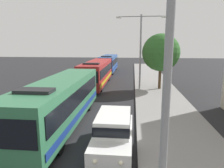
% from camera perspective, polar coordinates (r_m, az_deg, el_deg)
% --- Properties ---
extents(bus_lead, '(2.58, 11.62, 3.21)m').
position_cam_1_polar(bus_lead, '(13.77, -13.92, -4.43)').
color(bus_lead, '#33724C').
rests_on(bus_lead, ground_plane).
extents(bus_second_in_line, '(2.58, 11.87, 3.21)m').
position_cam_1_polar(bus_second_in_line, '(26.54, -4.19, 3.30)').
color(bus_second_in_line, maroon).
rests_on(bus_second_in_line, ground_plane).
extents(bus_middle, '(2.58, 10.94, 3.21)m').
position_cam_1_polar(bus_middle, '(39.06, -0.94, 5.86)').
color(bus_middle, '#284C8C').
rests_on(bus_middle, ground_plane).
extents(white_suv, '(1.86, 4.77, 1.90)m').
position_cam_1_polar(white_suv, '(10.51, 0.44, -12.88)').
color(white_suv, white).
rests_on(white_suv, ground_plane).
extents(streetlamp_near, '(5.31, 0.28, 7.51)m').
position_cam_1_polar(streetlamp_near, '(4.91, 15.24, 4.32)').
color(streetlamp_near, gray).
rests_on(streetlamp_near, sidewalk).
extents(streetlamp_mid, '(5.44, 0.28, 8.26)m').
position_cam_1_polar(streetlamp_mid, '(23.43, 7.95, 10.74)').
color(streetlamp_mid, gray).
rests_on(streetlamp_mid, sidewalk).
extents(roadside_tree, '(4.24, 4.24, 6.29)m').
position_cam_1_polar(roadside_tree, '(24.09, 13.42, 8.50)').
color(roadside_tree, '#4C3823').
rests_on(roadside_tree, sidewalk).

